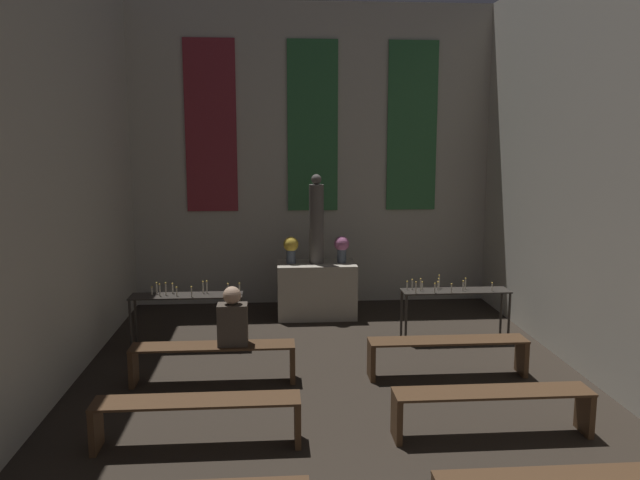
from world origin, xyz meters
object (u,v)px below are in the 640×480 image
altar (316,290)px  pew_back_left (213,355)px  statue (316,222)px  flower_vase_left (291,247)px  candle_rack_left (187,301)px  candle_rack_right (454,296)px  person_seated (233,319)px  pew_third_left (197,412)px  pew_back_right (447,349)px  flower_vase_right (342,247)px  pew_third_right (492,403)px

altar → pew_back_left: altar is taller
altar → statue: 1.15m
altar → flower_vase_left: (-0.42, 0.00, 0.72)m
flower_vase_left → candle_rack_left: size_ratio=0.28×
flower_vase_left → candle_rack_left: (-1.52, -1.41, -0.51)m
candle_rack_right → person_seated: size_ratio=2.19×
candle_rack_left → pew_third_left: size_ratio=0.80×
altar → pew_third_left: 4.65m
pew_back_right → pew_back_left: bearing=180.0°
candle_rack_left → flower_vase_right: bearing=30.7°
pew_third_left → pew_back_left: (0.00, 1.62, 0.00)m
pew_third_left → pew_back_left: size_ratio=1.00×
candle_rack_left → candle_rack_right: 3.88m
pew_back_left → pew_third_left: bearing=-90.0°
flower_vase_left → pew_back_left: bearing=-110.1°
flower_vase_right → candle_rack_left: (-2.37, -1.41, -0.51)m
pew_back_right → person_seated: person_seated is taller
altar → pew_third_right: size_ratio=0.65×
person_seated → candle_rack_left: bearing=117.8°
flower_vase_right → pew_third_right: bearing=-76.9°
candle_rack_right → person_seated: person_seated is taller
altar → statue: (0.00, 0.00, 1.15)m
pew_back_left → candle_rack_left: bearing=109.6°
candle_rack_left → person_seated: size_ratio=2.19×
statue → candle_rack_right: bearing=-36.0°
pew_third_right → person_seated: 3.14m
flower_vase_right → person_seated: flower_vase_right is taller
pew_back_right → person_seated: size_ratio=2.74×
candle_rack_right → person_seated: (-3.14, -1.40, 0.13)m
candle_rack_left → pew_back_left: (0.50, -1.40, -0.32)m
flower_vase_left → candle_rack_right: bearing=-30.9°
pew_back_right → person_seated: bearing=180.0°
altar → candle_rack_right: candle_rack_right is taller
pew_back_right → pew_third_right: bearing=-90.0°
pew_third_right → pew_back_right: size_ratio=1.00×
pew_third_left → flower_vase_left: bearing=76.9°
candle_rack_right → pew_third_left: size_ratio=0.80×
flower_vase_left → pew_back_right: size_ratio=0.22×
candle_rack_right → pew_back_right: 1.51m
flower_vase_left → person_seated: size_ratio=0.62×
candle_rack_left → pew_third_left: candle_rack_left is taller
flower_vase_right → pew_back_left: 3.47m
flower_vase_left → pew_back_right: bearing=-56.3°
altar → pew_third_left: size_ratio=0.65×
statue → flower_vase_right: 0.60m
pew_back_left → person_seated: size_ratio=2.74×
candle_rack_right → candle_rack_left: bearing=180.0°
pew_third_right → person_seated: bearing=148.7°
pew_back_left → pew_back_right: (2.90, 0.00, 0.00)m
flower_vase_left → pew_third_left: 4.61m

